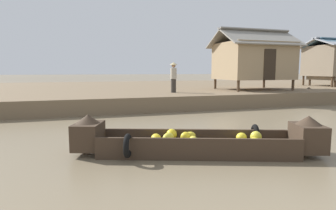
% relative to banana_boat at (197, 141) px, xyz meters
% --- Properties ---
extents(ground_plane, '(300.00, 300.00, 0.00)m').
position_rel_banana_boat_xyz_m(ground_plane, '(-0.21, 4.17, -0.31)').
color(ground_plane, '#7A6B51').
extents(riverbank_strip, '(160.00, 20.00, 0.73)m').
position_rel_banana_boat_xyz_m(riverbank_strip, '(-0.21, 16.47, 0.05)').
color(riverbank_strip, '#756047').
rests_on(riverbank_strip, ground).
extents(banana_boat, '(5.58, 2.74, 0.92)m').
position_rel_banana_boat_xyz_m(banana_boat, '(0.00, 0.00, 0.00)').
color(banana_boat, '#3D2D21').
rests_on(banana_boat, ground).
extents(fishing_skiff_distant, '(5.08, 2.91, 0.83)m').
position_rel_banana_boat_xyz_m(fishing_skiff_distant, '(10.20, 10.35, -0.03)').
color(fishing_skiff_distant, '#3D2D21').
rests_on(fishing_skiff_distant, ground).
extents(stilt_house_mid_left, '(4.95, 3.73, 3.82)m').
position_rel_banana_boat_xyz_m(stilt_house_mid_left, '(8.19, 9.82, 2.28)').
color(stilt_house_mid_left, '#4C3826').
rests_on(stilt_house_mid_left, riverbank_strip).
extents(stilt_house_mid_right, '(4.61, 3.70, 3.76)m').
position_rel_banana_boat_xyz_m(stilt_house_mid_right, '(17.17, 11.78, 2.45)').
color(stilt_house_mid_right, '#4C3826').
rests_on(stilt_house_mid_right, riverbank_strip).
extents(vendor_person, '(0.44, 0.44, 1.66)m').
position_rel_banana_boat_xyz_m(vendor_person, '(2.52, 8.96, 1.34)').
color(vendor_person, '#332D28').
rests_on(vendor_person, riverbank_strip).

